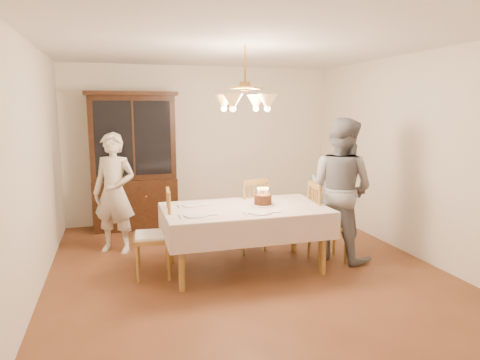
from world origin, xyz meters
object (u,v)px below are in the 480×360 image
object	(u,v)px
dining_table	(245,213)
birthday_cake	(263,200)
chair_far_side	(248,218)
elderly_woman	(114,193)
china_hutch	(134,163)

from	to	relation	value
dining_table	birthday_cake	world-z (taller)	birthday_cake
chair_far_side	birthday_cake	xyz separation A→B (m)	(-0.00, -0.60, 0.38)
dining_table	elderly_woman	world-z (taller)	elderly_woman
chair_far_side	elderly_woman	size ratio (longest dim) A/B	0.63
chair_far_side	birthday_cake	size ratio (longest dim) A/B	3.33
elderly_woman	birthday_cake	bearing A→B (deg)	-3.74
dining_table	china_hutch	size ratio (longest dim) A/B	0.88
chair_far_side	elderly_woman	world-z (taller)	elderly_woman
china_hutch	elderly_woman	size ratio (longest dim) A/B	1.35
elderly_woman	chair_far_side	bearing A→B (deg)	13.11
chair_far_side	elderly_woman	xyz separation A→B (m)	(-1.70, 0.46, 0.36)
china_hutch	chair_far_side	size ratio (longest dim) A/B	2.16
dining_table	china_hutch	world-z (taller)	china_hutch
dining_table	elderly_woman	distance (m)	1.84
birthday_cake	china_hutch	bearing A→B (deg)	122.10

